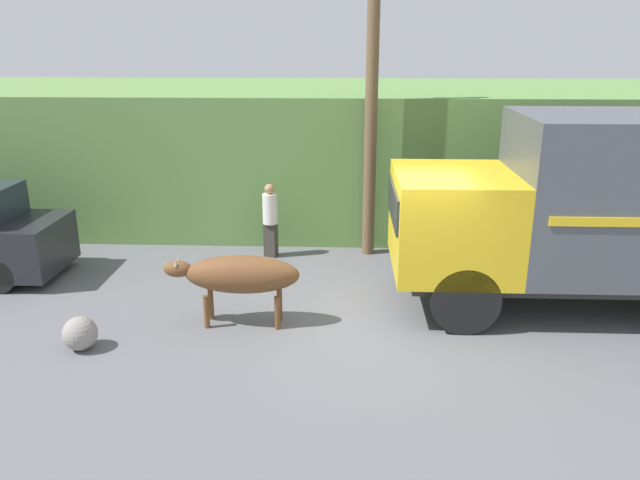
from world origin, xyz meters
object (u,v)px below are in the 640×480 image
object	(u,v)px
cargo_truck	(608,207)
pedestrian_on_hill	(270,217)
utility_pole	(372,97)
roadside_rock	(80,333)
brown_cow	(239,275)

from	to	relation	value
cargo_truck	pedestrian_on_hill	xyz separation A→B (m)	(-5.94, 2.44, -0.94)
cargo_truck	pedestrian_on_hill	bearing A→B (deg)	154.56
utility_pole	roadside_rock	size ratio (longest dim) A/B	12.50
cargo_truck	brown_cow	bearing A→B (deg)	-174.76
brown_cow	utility_pole	size ratio (longest dim) A/B	0.34
brown_cow	roadside_rock	size ratio (longest dim) A/B	4.25
brown_cow	roadside_rock	xyz separation A→B (m)	(-2.27, -0.97, -0.60)
pedestrian_on_hill	brown_cow	bearing A→B (deg)	108.48
cargo_truck	utility_pole	world-z (taller)	utility_pole
pedestrian_on_hill	utility_pole	world-z (taller)	utility_pole
utility_pole	roadside_rock	world-z (taller)	utility_pole
roadside_rock	brown_cow	bearing A→B (deg)	23.17
cargo_truck	utility_pole	bearing A→B (deg)	141.44
pedestrian_on_hill	utility_pole	bearing A→B (deg)	-151.40
brown_cow	utility_pole	world-z (taller)	utility_pole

